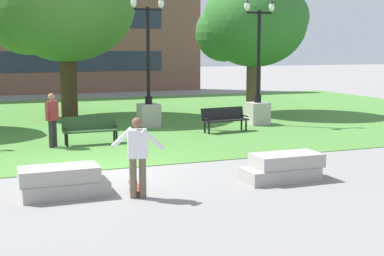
# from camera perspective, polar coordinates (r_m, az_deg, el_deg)

# --- Properties ---
(ground_plane) EXTENTS (140.00, 140.00, 0.00)m
(ground_plane) POSITION_cam_1_polar(r_m,az_deg,el_deg) (14.05, -8.97, -4.44)
(ground_plane) COLOR gray
(grass_lawn) EXTENTS (40.00, 20.00, 0.02)m
(grass_lawn) POSITION_cam_1_polar(r_m,az_deg,el_deg) (23.79, -13.99, 0.75)
(grass_lawn) COLOR #4C8438
(grass_lawn) RESTS_ON ground
(concrete_block_center) EXTENTS (1.85, 0.90, 0.64)m
(concrete_block_center) POSITION_cam_1_polar(r_m,az_deg,el_deg) (11.77, -13.65, -5.59)
(concrete_block_center) COLOR #9E9991
(concrete_block_center) RESTS_ON ground
(concrete_block_left) EXTENTS (1.91, 0.90, 0.64)m
(concrete_block_left) POSITION_cam_1_polar(r_m,az_deg,el_deg) (12.95, 9.66, -4.18)
(concrete_block_left) COLOR #9E9991
(concrete_block_left) RESTS_ON ground
(person_skateboarder) EXTENTS (0.99, 0.68, 1.71)m
(person_skateboarder) POSITION_cam_1_polar(r_m,az_deg,el_deg) (11.20, -5.83, -2.63)
(person_skateboarder) COLOR brown
(person_skateboarder) RESTS_ON ground
(skateboard) EXTENTS (0.32, 1.04, 0.14)m
(skateboard) POSITION_cam_1_polar(r_m,az_deg,el_deg) (11.90, -6.01, -6.34)
(skateboard) COLOR maroon
(skateboard) RESTS_ON ground
(park_bench_near_right) EXTENTS (1.85, 0.73, 0.90)m
(park_bench_near_right) POSITION_cam_1_polar(r_m,az_deg,el_deg) (19.99, 3.46, 1.08)
(park_bench_near_right) COLOR black
(park_bench_near_right) RESTS_ON grass_lawn
(park_bench_far_left) EXTENTS (1.81, 0.56, 0.90)m
(park_bench_far_left) POSITION_cam_1_polar(r_m,az_deg,el_deg) (17.74, -10.79, -0.01)
(park_bench_far_left) COLOR #284723
(park_bench_far_left) RESTS_ON grass_lawn
(lamp_post_right) EXTENTS (1.32, 0.80, 5.08)m
(lamp_post_right) POSITION_cam_1_polar(r_m,az_deg,el_deg) (21.28, -4.65, 2.91)
(lamp_post_right) COLOR #ADA89E
(lamp_post_right) RESTS_ON grass_lawn
(lamp_post_center) EXTENTS (1.32, 0.80, 4.99)m
(lamp_post_center) POSITION_cam_1_polar(r_m,az_deg,el_deg) (22.00, 7.03, 3.01)
(lamp_post_center) COLOR #ADA89E
(lamp_post_center) RESTS_ON grass_lawn
(tree_near_left) EXTENTS (6.45, 6.14, 7.70)m
(tree_near_left) POSITION_cam_1_polar(r_m,az_deg,el_deg) (25.01, -13.47, 12.67)
(tree_near_left) COLOR #42301E
(tree_near_left) RESTS_ON grass_lawn
(tree_far_right) EXTENTS (5.19, 4.94, 6.41)m
(tree_far_right) POSITION_cam_1_polar(r_m,az_deg,el_deg) (25.80, 6.54, 10.99)
(tree_far_right) COLOR brown
(tree_far_right) RESTS_ON grass_lawn
(person_bystander_near_lawn) EXTENTS (0.49, 0.54, 1.71)m
(person_bystander_near_lawn) POSITION_cam_1_polar(r_m,az_deg,el_deg) (17.34, -14.69, 1.14)
(person_bystander_near_lawn) COLOR #28282D
(person_bystander_near_lawn) RESTS_ON grass_lawn
(building_facade_distant) EXTENTS (24.45, 1.03, 12.03)m
(building_facade_distant) POSITION_cam_1_polar(r_m,az_deg,el_deg) (38.12, -17.14, 12.51)
(building_facade_distant) COLOR brown
(building_facade_distant) RESTS_ON ground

